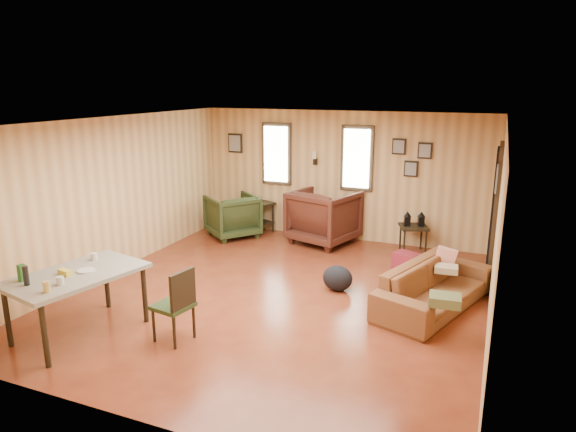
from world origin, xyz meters
name	(u,v)px	position (x,y,z in m)	size (l,w,h in m)	color
room	(296,208)	(0.17, 0.27, 1.21)	(5.54, 6.04, 2.44)	brown
sofa	(435,280)	(2.07, 0.42, 0.39)	(2.00, 0.58, 0.78)	brown
recliner_brown	(324,214)	(-0.18, 2.58, 0.55)	(1.06, 1.00, 1.09)	#441E14
recliner_green	(232,214)	(-1.94, 2.29, 0.45)	(0.87, 0.81, 0.89)	#283417
end_table	(257,211)	(-1.65, 2.76, 0.41)	(0.74, 0.72, 0.74)	black
side_table	(414,225)	(1.44, 2.64, 0.50)	(0.59, 0.59, 0.74)	black
cooler	(407,261)	(1.49, 1.73, 0.14)	(0.46, 0.40, 0.27)	maroon
backpack	(338,278)	(0.73, 0.48, 0.19)	(0.44, 0.34, 0.37)	black
sofa_pillows	(445,280)	(2.22, 0.20, 0.49)	(0.48, 1.53, 0.31)	#4F5730
dining_table	(75,279)	(-1.69, -1.93, 0.69)	(1.20, 1.65, 0.98)	gray
dining_chair	(177,302)	(-0.51, -1.64, 0.49)	(0.45, 0.45, 0.87)	#283417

